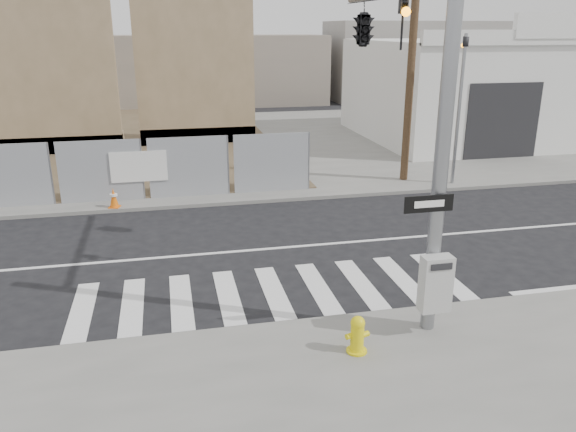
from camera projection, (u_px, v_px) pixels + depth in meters
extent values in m
plane|color=black|center=(256.00, 250.00, 14.58)|extent=(100.00, 100.00, 0.00)
cube|color=slate|center=(210.00, 144.00, 27.52)|extent=(50.00, 20.00, 0.12)
cylinder|color=gray|center=(443.00, 144.00, 9.49)|extent=(0.26, 0.26, 7.00)
cube|color=#B2B2AF|center=(436.00, 284.00, 10.01)|extent=(0.55, 0.30, 1.05)
cube|color=black|center=(429.00, 204.00, 9.61)|extent=(0.90, 0.03, 0.30)
cube|color=silver|center=(429.00, 204.00, 9.59)|extent=(0.55, 0.01, 0.12)
imported|color=black|center=(403.00, 23.00, 10.73)|extent=(0.16, 0.20, 1.00)
imported|color=black|center=(364.00, 24.00, 12.76)|extent=(0.53, 2.48, 1.00)
cylinder|color=gray|center=(459.00, 111.00, 19.60)|extent=(0.12, 0.12, 5.20)
imported|color=black|center=(466.00, 36.00, 18.81)|extent=(0.16, 0.20, 1.00)
cube|color=#7C674A|center=(42.00, 62.00, 23.88)|extent=(6.00, 0.50, 8.00)
cube|color=#7C674A|center=(55.00, 143.00, 25.40)|extent=(6.00, 1.30, 0.80)
cube|color=#7C674A|center=(195.00, 59.00, 26.13)|extent=(5.50, 0.50, 8.00)
cube|color=#7C674A|center=(198.00, 134.00, 27.65)|extent=(5.50, 1.30, 0.80)
cube|color=silver|center=(484.00, 89.00, 28.67)|extent=(12.00, 10.00, 4.80)
cube|color=silver|center=(556.00, 37.00, 23.21)|extent=(12.00, 0.30, 0.60)
cube|color=silver|center=(558.00, 26.00, 23.02)|extent=(4.00, 0.30, 1.00)
cube|color=black|center=(503.00, 121.00, 23.87)|extent=(3.40, 0.06, 3.20)
cylinder|color=#4D3824|center=(413.00, 39.00, 19.37)|extent=(0.28, 0.28, 10.00)
cylinder|color=yellow|center=(357.00, 351.00, 9.78)|extent=(0.46, 0.46, 0.04)
cylinder|color=yellow|center=(357.00, 338.00, 9.70)|extent=(0.30, 0.30, 0.54)
sphere|color=yellow|center=(358.00, 323.00, 9.61)|extent=(0.25, 0.25, 0.25)
cylinder|color=yellow|center=(349.00, 336.00, 9.65)|extent=(0.15, 0.14, 0.10)
cylinder|color=yellow|center=(365.00, 334.00, 9.71)|extent=(0.15, 0.14, 0.10)
cube|color=#E45E0C|center=(32.00, 203.00, 18.07)|extent=(0.39, 0.39, 0.03)
cone|color=#E45E0C|center=(31.00, 194.00, 17.98)|extent=(0.34, 0.34, 0.64)
cylinder|color=silver|center=(31.00, 191.00, 17.95)|extent=(0.25, 0.25, 0.07)
cube|color=orange|center=(115.00, 207.00, 17.67)|extent=(0.39, 0.39, 0.03)
cone|color=orange|center=(114.00, 198.00, 17.57)|extent=(0.35, 0.35, 0.62)
cylinder|color=silver|center=(113.00, 195.00, 17.55)|extent=(0.24, 0.24, 0.07)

